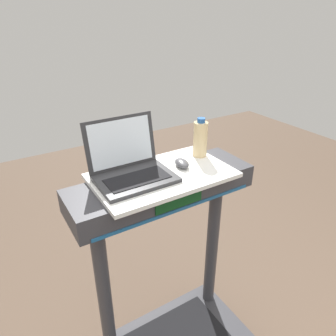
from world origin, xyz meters
name	(u,v)px	position (x,y,z in m)	size (l,w,h in m)	color
desk_board	(162,175)	(0.00, 0.70, 1.15)	(0.64, 0.39, 0.02)	white
laptop	(131,167)	(-0.14, 0.75, 1.22)	(0.34, 0.28, 0.25)	#2D2D30
computer_mouse	(182,163)	(0.12, 0.71, 1.18)	(0.06, 0.10, 0.03)	#4C4C51
water_bottle	(200,139)	(0.27, 0.77, 1.26)	(0.07, 0.07, 0.20)	beige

